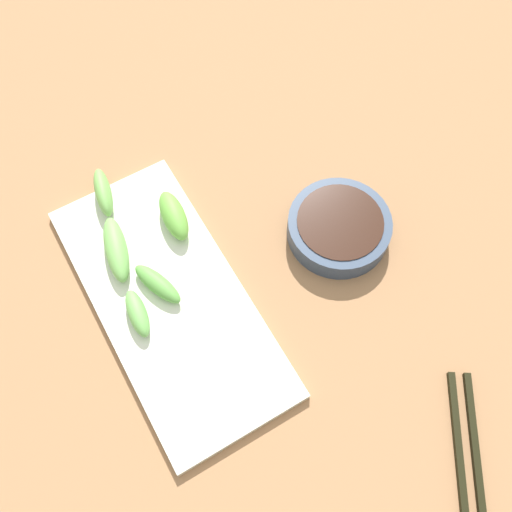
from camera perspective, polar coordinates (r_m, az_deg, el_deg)
The scene contains 9 objects.
tabletop at distance 0.77m, azimuth 1.68°, elevation -1.45°, with size 2.10×2.10×0.02m, color #A0724A.
sauce_bowl at distance 0.78m, azimuth 8.00°, elevation 2.94°, with size 0.14×0.14×0.03m.
serving_plate at distance 0.75m, azimuth -8.35°, elevation -4.25°, with size 0.17×0.38×0.01m, color silver.
broccoli_stalk_0 at distance 0.81m, azimuth -14.67°, elevation 6.02°, with size 0.02×0.08×0.03m, color #76B955.
broccoli_stalk_1 at distance 0.73m, azimuth -11.48°, elevation -5.51°, with size 0.02×0.06×0.02m, color #6FB856.
broccoli_stalk_2 at distance 0.78m, azimuth -8.03°, elevation 3.93°, with size 0.03×0.08×0.03m, color #6BB342.
broccoli_stalk_3 at distance 0.77m, azimuth -13.48°, elevation 0.64°, with size 0.03×0.10×0.03m, color #74B957.
broccoli_stalk_4 at distance 0.74m, azimuth -9.57°, elevation -2.70°, with size 0.02×0.08×0.02m, color #60A646.
chopsticks at distance 0.73m, azimuth 20.08°, elevation -19.43°, with size 0.15×0.21×0.01m.
Camera 1 is at (0.18, 0.26, 0.72)m, focal length 41.02 mm.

